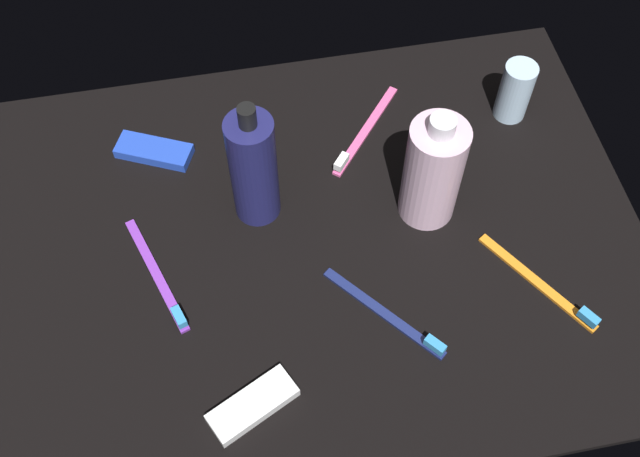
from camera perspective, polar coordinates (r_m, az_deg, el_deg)
name	(u,v)px	position (r cm, az deg, el deg)	size (l,w,h in cm)	color
ground_plane	(320,243)	(98.99, 0.00, -1.11)	(84.00, 64.00, 1.20)	black
lotion_bottle	(253,168)	(94.48, -5.02, 4.52)	(6.00, 6.00, 19.85)	navy
bodywash_bottle	(433,171)	(95.70, 8.47, 4.26)	(7.38, 7.38, 17.90)	silver
deodorant_stick	(515,91)	(111.28, 14.43, 9.95)	(4.55, 4.55, 9.16)	silver
toothbrush_navy	(391,317)	(93.03, 5.34, -6.61)	(12.39, 14.64, 2.10)	navy
toothbrush_pink	(362,134)	(108.15, 3.21, 7.10)	(12.40, 14.64, 2.10)	#E55999
toothbrush_purple	(159,280)	(97.05, -11.96, -3.77)	(6.91, 17.43, 2.10)	purple
toothbrush_orange	(545,286)	(98.54, 16.49, -4.18)	(10.60, 15.88, 2.10)	orange
snack_bar_white	(253,405)	(88.62, -5.07, -13.06)	(10.40, 4.00, 1.50)	white
snack_bar_blue	(154,151)	(108.39, -12.34, 5.71)	(10.40, 4.00, 1.50)	blue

